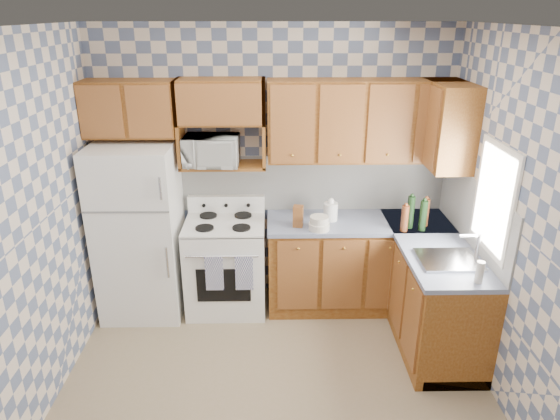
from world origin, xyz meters
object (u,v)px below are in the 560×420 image
object	(u,v)px
microwave	(211,151)
electric_kettle	(331,212)
refrigerator	(140,231)
stove_body	(226,266)

from	to	relation	value
microwave	electric_kettle	size ratio (longest dim) A/B	2.90
refrigerator	microwave	distance (m)	1.04
refrigerator	stove_body	size ratio (longest dim) A/B	1.87
refrigerator	electric_kettle	bearing A→B (deg)	1.83
stove_body	electric_kettle	world-z (taller)	electric_kettle
stove_body	microwave	xyz separation A→B (m)	(-0.10, 0.11, 1.14)
stove_body	electric_kettle	bearing A→B (deg)	1.87
microwave	electric_kettle	distance (m)	1.26
refrigerator	microwave	world-z (taller)	microwave
refrigerator	electric_kettle	world-z (taller)	refrigerator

